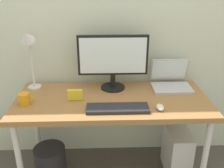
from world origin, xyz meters
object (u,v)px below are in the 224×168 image
at_px(wastebasket, 51,163).
at_px(monitor, 113,59).
at_px(desk, 112,106).
at_px(keyboard, 118,108).
at_px(desk_lamp, 28,47).
at_px(coffee_mug, 24,99).
at_px(photo_frame, 75,95).
at_px(laptop, 171,80).
at_px(computer_tower, 176,151).
at_px(mouse, 160,107).

bearing_deg(wastebasket, monitor, 21.59).
height_order(desk, keyboard, keyboard).
bearing_deg(monitor, desk_lamp, 179.91).
distance_m(coffee_mug, photo_frame, 0.37).
relative_size(laptop, wastebasket, 1.07).
relative_size(laptop, coffee_mug, 2.73).
bearing_deg(desk_lamp, laptop, 0.92).
bearing_deg(computer_tower, mouse, -137.08).
bearing_deg(mouse, desk, 150.71).
height_order(photo_frame, wastebasket, photo_frame).
height_order(laptop, mouse, laptop).
height_order(monitor, laptop, monitor).
xyz_separation_m(laptop, mouse, (-0.17, -0.40, -0.04)).
bearing_deg(mouse, desk_lamp, 158.78).
height_order(mouse, coffee_mug, coffee_mug).
bearing_deg(mouse, coffee_mug, 173.52).
distance_m(mouse, computer_tower, 0.63).
distance_m(laptop, mouse, 0.43).
height_order(monitor, keyboard, monitor).
bearing_deg(photo_frame, desk, 6.50).
xyz_separation_m(desk, desk_lamp, (-0.64, 0.19, 0.43)).
bearing_deg(mouse, monitor, 130.18).
relative_size(desk, computer_tower, 3.53).
height_order(keyboard, coffee_mug, coffee_mug).
relative_size(desk, coffee_mug, 12.64).
xyz_separation_m(computer_tower, wastebasket, (-1.08, -0.05, -0.06)).
bearing_deg(coffee_mug, photo_frame, 6.93).
distance_m(coffee_mug, computer_tower, 1.34).
distance_m(desk, photo_frame, 0.30).
xyz_separation_m(laptop, desk_lamp, (-1.14, -0.02, 0.31)).
bearing_deg(keyboard, monitor, 92.86).
bearing_deg(mouse, laptop, 66.91).
bearing_deg(laptop, desk_lamp, -179.08).
bearing_deg(photo_frame, desk_lamp, 148.54).
bearing_deg(desk_lamp, monitor, -0.09).
relative_size(keyboard, wastebasket, 1.47).
bearing_deg(monitor, coffee_mug, -157.88).
height_order(laptop, wastebasket, laptop).
bearing_deg(mouse, photo_frame, 165.73).
height_order(keyboard, computer_tower, keyboard).
bearing_deg(monitor, desk, -94.21).
xyz_separation_m(desk_lamp, mouse, (0.97, -0.38, -0.35)).
distance_m(desk, wastebasket, 0.74).
height_order(desk_lamp, coffee_mug, desk_lamp).
bearing_deg(photo_frame, keyboard, -26.07).
bearing_deg(desk_lamp, wastebasket, -60.38).
bearing_deg(laptop, desk, -157.28).
relative_size(coffee_mug, wastebasket, 0.39).
relative_size(desk, desk_lamp, 2.93).
distance_m(desk, monitor, 0.38).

